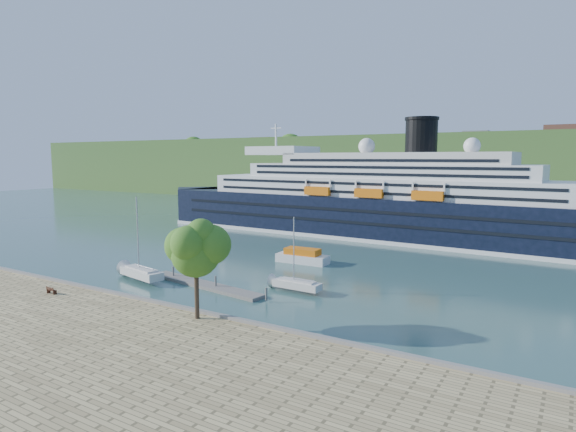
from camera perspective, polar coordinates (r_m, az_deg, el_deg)
The scene contains 10 objects.
ground at distance 56.01m, azimuth -17.79°, elevation -10.16°, with size 400.00×400.00×0.00m, color #325955.
far_hillside at distance 184.47m, azimuth 18.47°, elevation 5.28°, with size 400.00×50.00×24.00m, color #2E5823.
quay_coping at distance 55.57m, azimuth -17.99°, elevation -9.07°, with size 220.00×0.50×0.30m, color slate.
cruise_ship at distance 99.86m, azimuth 9.24°, elevation 4.41°, with size 106.17×15.46×23.84m, color black, non-canonical shape.
park_bench at distance 60.53m, azimuth -26.21°, elevation -7.86°, with size 1.34×0.55×0.86m, color #472214, non-canonical shape.
promenade_tree at distance 46.01m, azimuth -10.84°, elevation -5.69°, with size 6.26×6.26×10.37m, color #2C5D18, non-canonical shape.
floating_pontoon at distance 62.12m, azimuth -9.86°, elevation -8.04°, with size 18.78×2.30×0.42m, color gray, non-canonical shape.
sailboat_white_near at distance 65.57m, azimuth -17.10°, elevation -2.90°, with size 8.20×2.28×10.59m, color silver, non-canonical shape.
sailboat_white_far at distance 57.83m, azimuth 1.09°, elevation -4.84°, with size 6.73×1.87×8.70m, color silver, non-canonical shape.
tender_launch at distance 74.43m, azimuth 1.72°, elevation -4.71°, with size 8.22×2.81×2.27m, color orange, non-canonical shape.
Camera 1 is at (40.77, -34.86, 16.13)m, focal length 30.00 mm.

